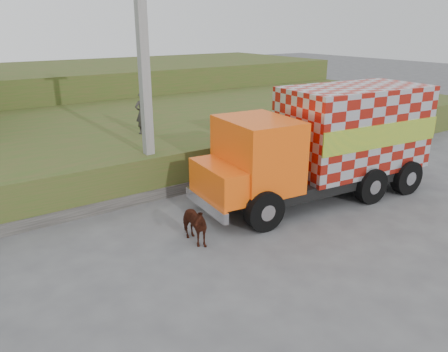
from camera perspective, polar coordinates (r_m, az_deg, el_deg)
ground at (r=12.53m, az=4.02°, el=-7.85°), size 120.00×120.00×0.00m
embankment at (r=20.55m, az=-13.59°, el=4.78°), size 40.00×12.00×1.50m
embankment_far at (r=31.74m, az=-21.87°, el=10.30°), size 40.00×12.00×3.00m
retaining_strip at (r=14.86m, az=-12.30°, el=-2.92°), size 16.00×0.50×0.40m
utility_pole at (r=14.66m, az=-10.34°, el=12.60°), size 1.20×0.30×8.00m
cargo_truck at (r=15.18m, az=13.36°, el=4.30°), size 8.56×3.59×3.72m
cow at (r=11.94m, az=-4.20°, el=-6.26°), size 0.62×1.34×1.13m
pedestrian at (r=17.86m, az=-10.59°, el=8.09°), size 0.62×0.41×1.68m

